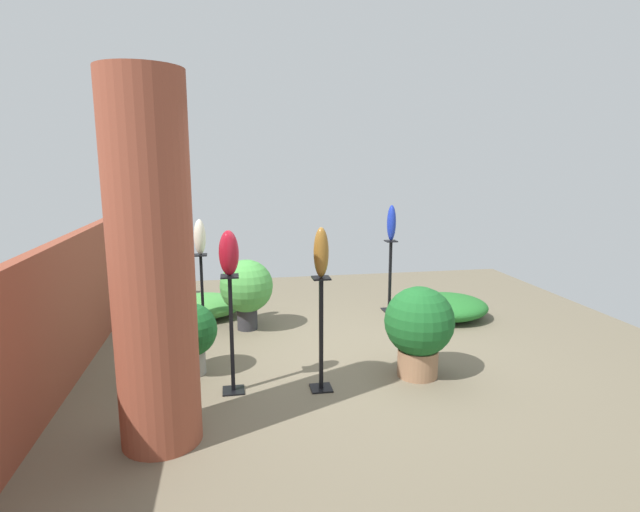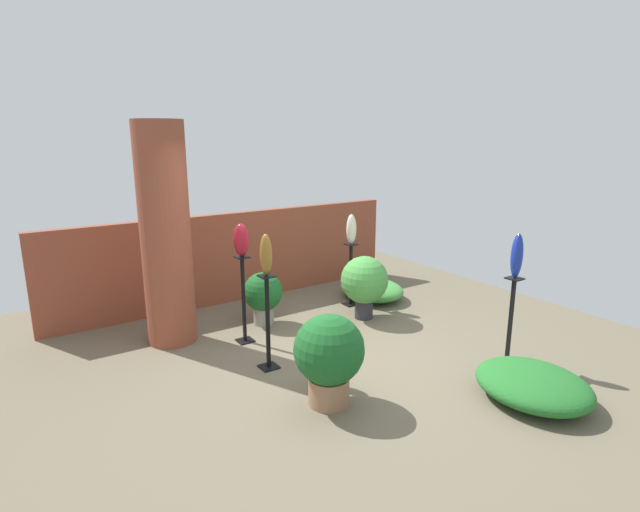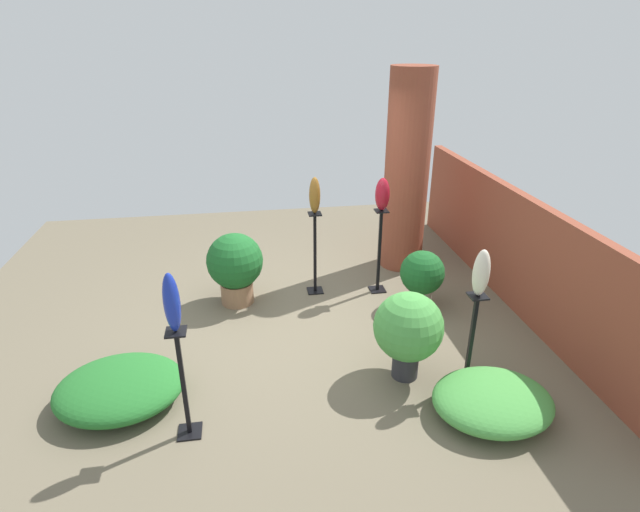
{
  "view_description": "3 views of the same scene",
  "coord_description": "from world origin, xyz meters",
  "px_view_note": "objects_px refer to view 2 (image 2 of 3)",
  "views": [
    {
      "loc": [
        -4.99,
        1.15,
        2.1
      ],
      "look_at": [
        0.02,
        0.24,
        1.14
      ],
      "focal_mm": 28.0,
      "sensor_mm": 36.0,
      "label": 1
    },
    {
      "loc": [
        -3.08,
        -4.23,
        2.57
      ],
      "look_at": [
        0.02,
        0.37,
        1.19
      ],
      "focal_mm": 28.0,
      "sensor_mm": 36.0,
      "label": 2
    },
    {
      "loc": [
        5.01,
        -0.48,
        3.13
      ],
      "look_at": [
        -0.21,
        0.34,
        0.72
      ],
      "focal_mm": 28.0,
      "sensor_mm": 36.0,
      "label": 3
    }
  ],
  "objects_px": {
    "art_vase_ivory": "(351,229)",
    "potted_plant_back_center": "(329,354)",
    "pedestal_ivory": "(351,278)",
    "pedestal_bronze": "(268,327)",
    "pedestal_ruby": "(244,303)",
    "art_vase_ruby": "(241,240)",
    "art_vase_bronze": "(266,255)",
    "art_vase_cobalt": "(517,256)",
    "potted_plant_walkway_edge": "(364,282)",
    "pedestal_cobalt": "(510,325)",
    "brick_pillar": "(166,235)",
    "potted_plant_front_right": "(263,294)"
  },
  "relations": [
    {
      "from": "art_vase_ivory",
      "to": "potted_plant_back_center",
      "type": "relative_size",
      "value": 0.49
    },
    {
      "from": "pedestal_ivory",
      "to": "pedestal_bronze",
      "type": "bearing_deg",
      "value": -150.15
    },
    {
      "from": "pedestal_bronze",
      "to": "pedestal_ruby",
      "type": "bearing_deg",
      "value": 83.23
    },
    {
      "from": "pedestal_ivory",
      "to": "art_vase_ruby",
      "type": "bearing_deg",
      "value": -169.51
    },
    {
      "from": "pedestal_ivory",
      "to": "art_vase_bronze",
      "type": "distance_m",
      "value": 2.51
    },
    {
      "from": "art_vase_cobalt",
      "to": "potted_plant_walkway_edge",
      "type": "distance_m",
      "value": 2.21
    },
    {
      "from": "art_vase_ruby",
      "to": "art_vase_cobalt",
      "type": "relative_size",
      "value": 0.82
    },
    {
      "from": "pedestal_ivory",
      "to": "art_vase_cobalt",
      "type": "bearing_deg",
      "value": -83.98
    },
    {
      "from": "pedestal_cobalt",
      "to": "art_vase_ruby",
      "type": "distance_m",
      "value": 3.26
    },
    {
      "from": "brick_pillar",
      "to": "art_vase_cobalt",
      "type": "distance_m",
      "value": 4.06
    },
    {
      "from": "pedestal_ruby",
      "to": "art_vase_cobalt",
      "type": "bearing_deg",
      "value": -45.18
    },
    {
      "from": "pedestal_ruby",
      "to": "art_vase_cobalt",
      "type": "height_order",
      "value": "art_vase_cobalt"
    },
    {
      "from": "pedestal_ruby",
      "to": "potted_plant_front_right",
      "type": "distance_m",
      "value": 0.64
    },
    {
      "from": "brick_pillar",
      "to": "pedestal_ivory",
      "type": "xyz_separation_m",
      "value": [
        2.69,
        -0.18,
        -0.93
      ]
    },
    {
      "from": "pedestal_bronze",
      "to": "art_vase_bronze",
      "type": "xyz_separation_m",
      "value": [
        -0.0,
        0.0,
        0.82
      ]
    },
    {
      "from": "art_vase_bronze",
      "to": "potted_plant_back_center",
      "type": "height_order",
      "value": "art_vase_bronze"
    },
    {
      "from": "brick_pillar",
      "to": "art_vase_ruby",
      "type": "xyz_separation_m",
      "value": [
        0.74,
        -0.54,
        -0.05
      ]
    },
    {
      "from": "pedestal_ruby",
      "to": "art_vase_bronze",
      "type": "relative_size",
      "value": 2.44
    },
    {
      "from": "art_vase_ivory",
      "to": "pedestal_cobalt",
      "type": "bearing_deg",
      "value": -83.98
    },
    {
      "from": "pedestal_bronze",
      "to": "art_vase_ruby",
      "type": "height_order",
      "value": "art_vase_ruby"
    },
    {
      "from": "pedestal_ivory",
      "to": "brick_pillar",
      "type": "bearing_deg",
      "value": 176.14
    },
    {
      "from": "art_vase_cobalt",
      "to": "potted_plant_back_center",
      "type": "bearing_deg",
      "value": 169.11
    },
    {
      "from": "art_vase_ivory",
      "to": "brick_pillar",
      "type": "bearing_deg",
      "value": 176.14
    },
    {
      "from": "pedestal_ruby",
      "to": "potted_plant_front_right",
      "type": "xyz_separation_m",
      "value": [
        0.48,
        0.41,
        -0.08
      ]
    },
    {
      "from": "art_vase_ivory",
      "to": "potted_plant_walkway_edge",
      "type": "bearing_deg",
      "value": -108.23
    },
    {
      "from": "pedestal_ruby",
      "to": "pedestal_cobalt",
      "type": "height_order",
      "value": "pedestal_ruby"
    },
    {
      "from": "potted_plant_front_right",
      "to": "art_vase_ruby",
      "type": "bearing_deg",
      "value": -139.79
    },
    {
      "from": "pedestal_ivory",
      "to": "potted_plant_walkway_edge",
      "type": "height_order",
      "value": "pedestal_ivory"
    },
    {
      "from": "art_vase_bronze",
      "to": "potted_plant_front_right",
      "type": "height_order",
      "value": "art_vase_bronze"
    },
    {
      "from": "art_vase_ivory",
      "to": "potted_plant_back_center",
      "type": "distance_m",
      "value": 2.98
    },
    {
      "from": "pedestal_cobalt",
      "to": "potted_plant_back_center",
      "type": "relative_size",
      "value": 1.12
    },
    {
      "from": "potted_plant_walkway_edge",
      "to": "potted_plant_back_center",
      "type": "distance_m",
      "value": 2.37
    },
    {
      "from": "potted_plant_back_center",
      "to": "potted_plant_front_right",
      "type": "height_order",
      "value": "potted_plant_back_center"
    },
    {
      "from": "pedestal_cobalt",
      "to": "potted_plant_walkway_edge",
      "type": "height_order",
      "value": "pedestal_cobalt"
    },
    {
      "from": "pedestal_ivory",
      "to": "art_vase_ivory",
      "type": "relative_size",
      "value": 2.14
    },
    {
      "from": "pedestal_ruby",
      "to": "pedestal_bronze",
      "type": "distance_m",
      "value": 0.82
    },
    {
      "from": "art_vase_ruby",
      "to": "art_vase_ivory",
      "type": "relative_size",
      "value": 0.91
    },
    {
      "from": "art_vase_bronze",
      "to": "brick_pillar",
      "type": "bearing_deg",
      "value": 115.52
    },
    {
      "from": "pedestal_cobalt",
      "to": "art_vase_bronze",
      "type": "bearing_deg",
      "value": 148.45
    },
    {
      "from": "art_vase_ruby",
      "to": "art_vase_ivory",
      "type": "bearing_deg",
      "value": 10.49
    },
    {
      "from": "pedestal_bronze",
      "to": "potted_plant_back_center",
      "type": "relative_size",
      "value": 1.19
    },
    {
      "from": "pedestal_ivory",
      "to": "potted_plant_front_right",
      "type": "xyz_separation_m",
      "value": [
        -1.47,
        0.05,
        -0.01
      ]
    },
    {
      "from": "brick_pillar",
      "to": "potted_plant_front_right",
      "type": "distance_m",
      "value": 1.55
    },
    {
      "from": "pedestal_bronze",
      "to": "potted_plant_walkway_edge",
      "type": "bearing_deg",
      "value": 18.32
    },
    {
      "from": "pedestal_ruby",
      "to": "potted_plant_walkway_edge",
      "type": "bearing_deg",
      "value": -6.35
    },
    {
      "from": "art_vase_cobalt",
      "to": "pedestal_cobalt",
      "type": "bearing_deg",
      "value": 0.0
    },
    {
      "from": "brick_pillar",
      "to": "art_vase_ruby",
      "type": "distance_m",
      "value": 0.92
    },
    {
      "from": "pedestal_bronze",
      "to": "potted_plant_back_center",
      "type": "distance_m",
      "value": 1.01
    },
    {
      "from": "potted_plant_back_center",
      "to": "potted_plant_front_right",
      "type": "relative_size",
      "value": 1.25
    },
    {
      "from": "pedestal_ivory",
      "to": "potted_plant_front_right",
      "type": "distance_m",
      "value": 1.47
    }
  ]
}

